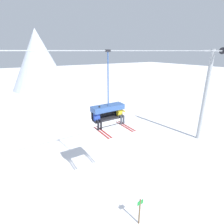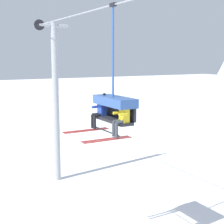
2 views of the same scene
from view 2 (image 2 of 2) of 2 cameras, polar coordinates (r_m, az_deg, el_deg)
The scene contains 4 objects.
lift_tower_near at distance 19.25m, azimuth -9.38°, elevation 2.04°, with size 0.36×1.88×8.90m.
chairlift_chair at distance 11.70m, azimuth 0.47°, elevation 1.37°, with size 1.98×0.74×4.23m.
skier_blue at distance 12.32m, azimuth -2.18°, elevation 0.23°, with size 0.48×1.70×1.34m.
skier_yellow at distance 10.98m, azimuth 1.47°, elevation -0.96°, with size 0.46×1.70×1.23m.
Camera 2 is at (9.77, -6.46, 6.92)m, focal length 55.00 mm.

